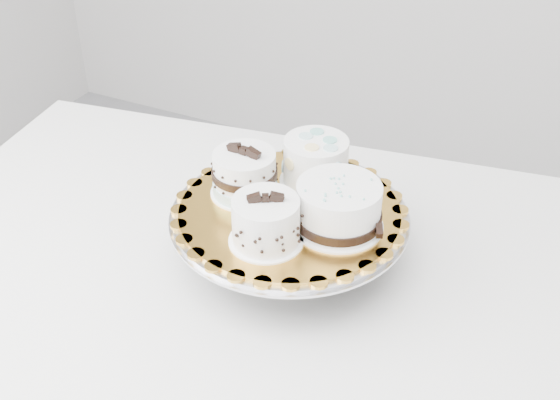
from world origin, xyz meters
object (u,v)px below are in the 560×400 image
at_px(cake_board, 289,210).
at_px(cake_banded, 245,175).
at_px(cake_stand, 289,228).
at_px(cake_swirl, 266,223).
at_px(cake_dots, 316,161).
at_px(table, 278,315).
at_px(cake_ribbon, 339,208).

xyz_separation_m(cake_board, cake_banded, (-0.08, 0.01, 0.03)).
relative_size(cake_stand, cake_swirl, 2.81).
xyz_separation_m(cake_banded, cake_dots, (0.08, 0.08, 0.01)).
bearing_deg(cake_swirl, cake_banded, 101.59).
bearing_deg(cake_dots, table, -81.05).
bearing_deg(cake_swirl, table, 54.17).
relative_size(cake_swirl, cake_dots, 1.05).
height_order(table, cake_stand, cake_stand).
relative_size(table, cake_board, 4.27).
height_order(cake_board, cake_swirl, cake_swirl).
bearing_deg(cake_swirl, cake_dots, 59.61).
bearing_deg(cake_stand, table, -82.77).
bearing_deg(cake_ribbon, cake_swirl, -159.47).
distance_m(cake_board, cake_swirl, 0.09).
bearing_deg(cake_board, cake_dots, 87.07).
distance_m(cake_stand, cake_board, 0.03).
relative_size(cake_banded, cake_ribbon, 0.67).
height_order(cake_stand, cake_swirl, cake_swirl).
bearing_deg(cake_ribbon, cake_stand, 150.51).
xyz_separation_m(cake_board, cake_swirl, (0.00, -0.08, 0.04)).
bearing_deg(cake_stand, cake_banded, 173.67).
xyz_separation_m(cake_stand, cake_banded, (-0.08, 0.01, 0.07)).
relative_size(cake_banded, cake_dots, 0.87).
bearing_deg(cake_swirl, cake_board, 62.27).
bearing_deg(table, cake_banded, 135.99).
bearing_deg(cake_swirl, cake_ribbon, 14.55).
xyz_separation_m(table, cake_stand, (-0.01, 0.05, 0.14)).
bearing_deg(cake_banded, cake_swirl, -43.13).
distance_m(cake_board, cake_ribbon, 0.09).
relative_size(cake_stand, cake_dots, 2.95).
distance_m(table, cake_swirl, 0.21).
relative_size(cake_stand, cake_ribbon, 2.26).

